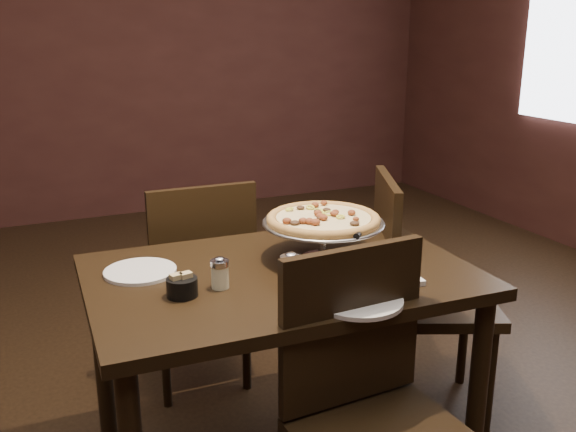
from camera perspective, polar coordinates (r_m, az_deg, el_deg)
name	(u,v)px	position (r m, az deg, el deg)	size (l,w,h in m)	color
room	(259,77)	(2.07, -2.63, 12.28)	(6.04, 7.04, 2.84)	black
dining_table	(280,299)	(2.17, -0.67, -7.40)	(1.28, 0.87, 0.78)	black
pizza_stand	(323,220)	(2.19, 3.16, -0.33)	(0.42, 0.42, 0.17)	silver
parmesan_shaker	(220,273)	(1.99, -6.07, -5.08)	(0.06, 0.06, 0.10)	beige
pepper_flake_shaker	(291,272)	(1.96, 0.26, -4.97)	(0.07, 0.07, 0.12)	maroon
packet_caddy	(182,286)	(1.95, -9.41, -6.18)	(0.09, 0.09, 0.07)	black
napkin_stack	(391,277)	(2.07, 9.14, -5.40)	(0.16, 0.16, 0.02)	white
plate_left	(140,271)	(2.16, -13.00, -4.81)	(0.24, 0.24, 0.01)	silver
plate_near	(358,300)	(1.90, 6.26, -7.47)	(0.26, 0.26, 0.01)	silver
serving_spatula	(361,232)	(2.09, 6.51, -1.42)	(0.17, 0.17, 0.02)	silver
chair_far	(198,278)	(2.79, -8.04, -5.44)	(0.45, 0.45, 0.95)	black
chair_near	(374,411)	(1.88, 7.67, -16.76)	(0.48, 0.48, 0.97)	black
chair_side	(416,287)	(2.65, 11.31, -6.25)	(0.61, 0.61, 1.00)	black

